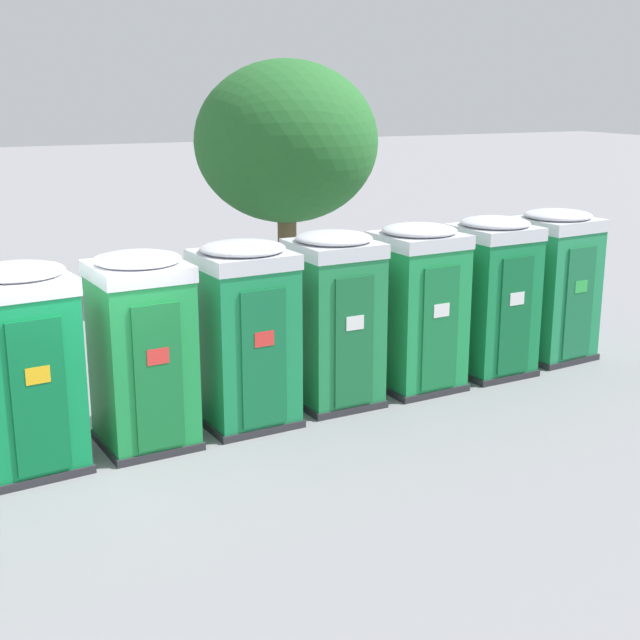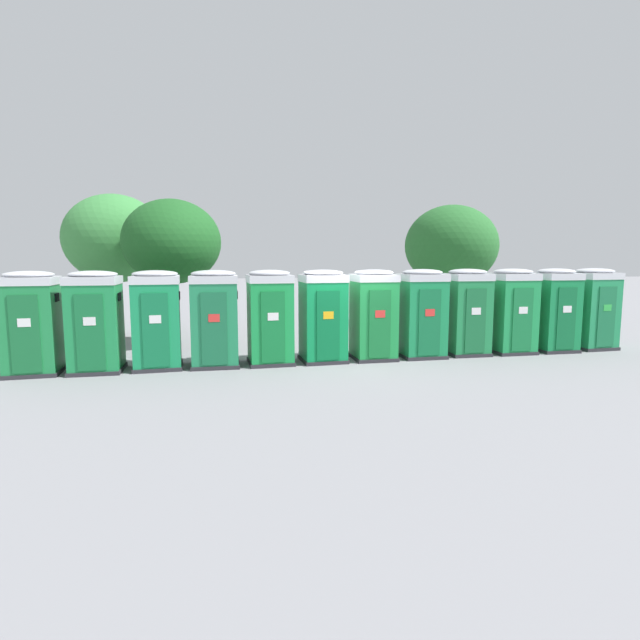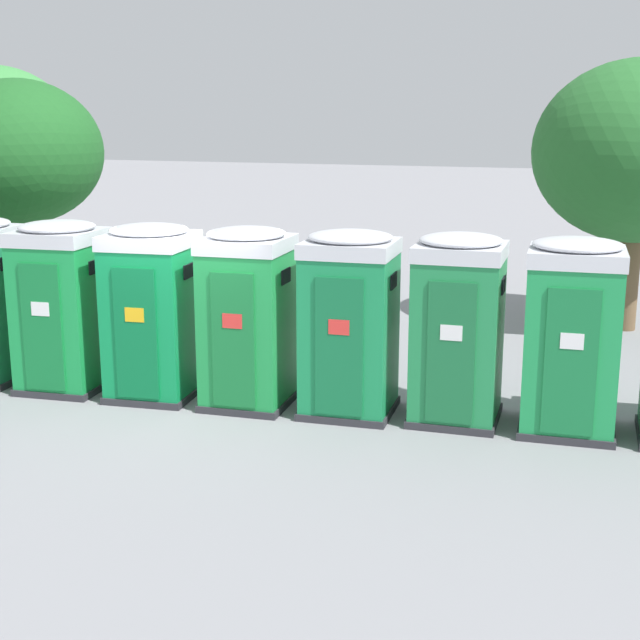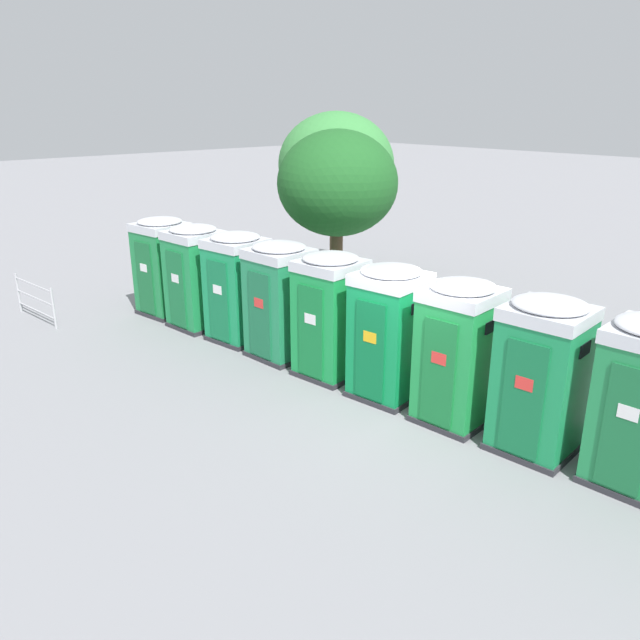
% 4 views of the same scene
% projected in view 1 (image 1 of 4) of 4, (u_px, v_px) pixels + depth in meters
% --- Properties ---
extents(ground_plane, '(120.00, 120.00, 0.00)m').
position_uv_depth(ground_plane, '(94.00, 457.00, 11.21)').
color(ground_plane, gray).
extents(portapotty_5, '(1.33, 1.34, 2.54)m').
position_uv_depth(portapotty_5, '(25.00, 367.00, 10.60)').
color(portapotty_5, '#2D2D33').
rests_on(portapotty_5, ground).
extents(portapotty_6, '(1.26, 1.29, 2.54)m').
position_uv_depth(portapotty_6, '(142.00, 350.00, 11.31)').
color(portapotty_6, '#2D2D33').
rests_on(portapotty_6, ground).
extents(portapotty_7, '(1.33, 1.30, 2.54)m').
position_uv_depth(portapotty_7, '(245.00, 333.00, 12.05)').
color(portapotty_7, '#2D2D33').
rests_on(portapotty_7, ground).
extents(portapotty_8, '(1.24, 1.27, 2.54)m').
position_uv_depth(portapotty_8, '(334.00, 318.00, 12.83)').
color(portapotty_8, '#2D2D33').
rests_on(portapotty_8, ground).
extents(portapotty_9, '(1.30, 1.29, 2.54)m').
position_uv_depth(portapotty_9, '(417.00, 306.00, 13.51)').
color(portapotty_9, '#2D2D33').
rests_on(portapotty_9, ground).
extents(portapotty_10, '(1.24, 1.27, 2.54)m').
position_uv_depth(portapotty_10, '(492.00, 295.00, 14.21)').
color(portapotty_10, '#2D2D33').
rests_on(portapotty_10, ground).
extents(portapotty_11, '(1.33, 1.33, 2.54)m').
position_uv_depth(portapotty_11, '(554.00, 284.00, 15.02)').
color(portapotty_11, '#2D2D33').
rests_on(portapotty_11, ground).
extents(street_tree_0, '(3.85, 3.85, 5.06)m').
position_uv_depth(street_tree_0, '(286.00, 142.00, 18.62)').
color(street_tree_0, brown).
rests_on(street_tree_0, ground).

